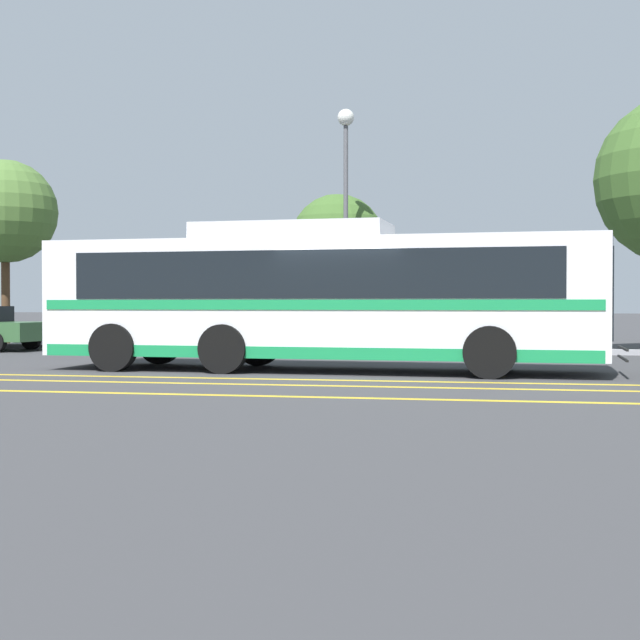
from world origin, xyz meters
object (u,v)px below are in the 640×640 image
parked_car_1 (173,329)px  tree_2 (337,241)px  transit_bus (319,296)px  street_lamp (346,178)px  tree_3 (5,212)px

parked_car_1 → tree_2: size_ratio=0.81×
tree_2 → parked_car_1: bearing=-132.0°
transit_bus → street_lamp: street_lamp is taller
street_lamp → tree_3: (-11.49, 0.32, -0.77)m
parked_car_1 → transit_bus: bearing=-142.8°
parked_car_1 → street_lamp: bearing=-68.8°
parked_car_1 → tree_2: (4.04, 4.48, 2.79)m
tree_2 → tree_3: tree_3 is taller
parked_car_1 → street_lamp: (4.68, 2.28, 4.54)m
street_lamp → transit_bus: bearing=-84.5°
transit_bus → tree_3: 15.32m
parked_car_1 → tree_2: bearing=-46.8°
tree_2 → transit_bus: bearing=-82.3°
transit_bus → street_lamp: size_ratio=1.63×
parked_car_1 → tree_3: 8.21m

